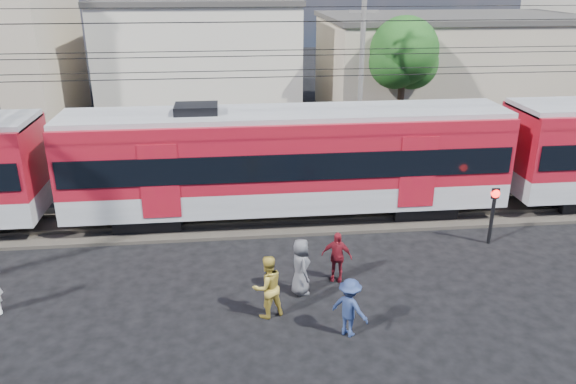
% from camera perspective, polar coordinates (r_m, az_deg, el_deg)
% --- Properties ---
extents(ground, '(120.00, 120.00, 0.00)m').
position_cam_1_polar(ground, '(14.50, -3.48, -15.84)').
color(ground, black).
rests_on(ground, ground).
extents(track_bed, '(70.00, 3.40, 0.12)m').
position_cam_1_polar(track_bed, '(21.39, -4.59, -2.68)').
color(track_bed, '#2D2823').
rests_on(track_bed, ground).
extents(rail_near, '(70.00, 0.12, 0.12)m').
position_cam_1_polar(rail_near, '(20.66, -4.53, -3.22)').
color(rail_near, '#59544C').
rests_on(rail_near, track_bed).
extents(rail_far, '(70.00, 0.12, 0.12)m').
position_cam_1_polar(rail_far, '(22.03, -4.66, -1.60)').
color(rail_far, '#59544C').
rests_on(rail_far, track_bed).
extents(commuter_train, '(50.30, 3.08, 4.17)m').
position_cam_1_polar(commuter_train, '(20.68, 0.50, 3.48)').
color(commuter_train, black).
rests_on(commuter_train, ground).
extents(building_midwest, '(12.24, 12.24, 7.30)m').
position_cam_1_polar(building_midwest, '(38.91, -8.73, 13.62)').
color(building_midwest, beige).
rests_on(building_midwest, ground).
extents(building_mideast, '(16.32, 10.20, 6.30)m').
position_cam_1_polar(building_mideast, '(38.75, 16.08, 12.27)').
color(building_mideast, tan).
rests_on(building_mideast, ground).
extents(utility_pole_mid, '(1.80, 0.24, 8.50)m').
position_cam_1_polar(utility_pole_mid, '(27.63, 7.46, 12.42)').
color(utility_pole_mid, slate).
rests_on(utility_pole_mid, ground).
extents(tree_near, '(3.82, 3.64, 6.72)m').
position_cam_1_polar(tree_near, '(31.41, 11.97, 13.45)').
color(tree_near, '#382619').
rests_on(tree_near, ground).
extents(pedestrian_b, '(1.06, 0.96, 1.80)m').
position_cam_1_polar(pedestrian_b, '(15.29, -2.09, -9.59)').
color(pedestrian_b, gold).
rests_on(pedestrian_b, ground).
extents(pedestrian_c, '(1.16, 1.14, 1.60)m').
position_cam_1_polar(pedestrian_c, '(14.68, 6.28, -11.60)').
color(pedestrian_c, navy).
rests_on(pedestrian_c, ground).
extents(pedestrian_d, '(1.01, 0.69, 1.59)m').
position_cam_1_polar(pedestrian_d, '(17.07, 4.96, -6.53)').
color(pedestrian_d, maroon).
rests_on(pedestrian_d, ground).
extents(pedestrian_e, '(0.68, 0.92, 1.72)m').
position_cam_1_polar(pedestrian_e, '(16.31, 1.29, -7.60)').
color(pedestrian_e, '#505056').
rests_on(pedestrian_e, ground).
extents(crossing_signal, '(0.30, 0.30, 2.04)m').
position_cam_1_polar(crossing_signal, '(20.22, 20.16, -1.30)').
color(crossing_signal, black).
rests_on(crossing_signal, ground).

